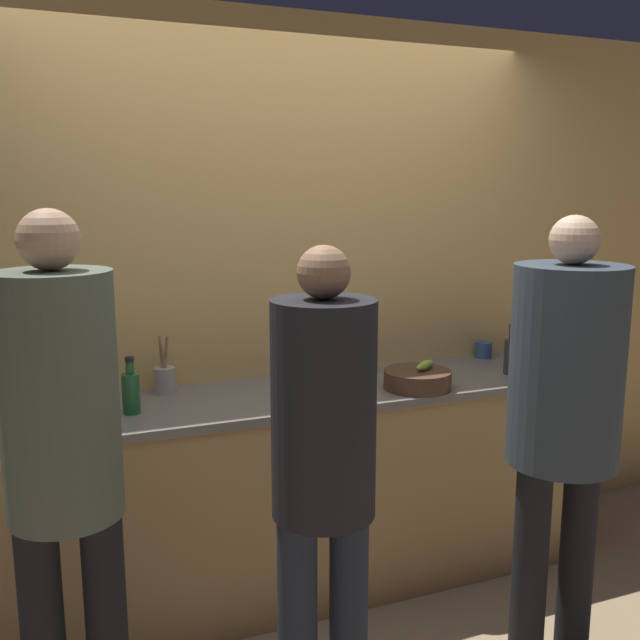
{
  "coord_description": "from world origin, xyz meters",
  "views": [
    {
      "loc": [
        -1.07,
        -2.51,
        1.82
      ],
      "look_at": [
        0.0,
        0.14,
        1.29
      ],
      "focal_mm": 40.0,
      "sensor_mm": 36.0,
      "label": 1
    }
  ],
  "objects_px": {
    "utensil_crock": "(165,378)",
    "cup_white": "(369,363)",
    "cup_blue": "(483,350)",
    "person_center": "(324,460)",
    "potted_plant": "(45,381)",
    "person_left": "(63,451)",
    "bottle_dark": "(512,355)",
    "fruit_bowl": "(418,379)",
    "bottle_green": "(131,391)",
    "person_right": "(564,401)"
  },
  "relations": [
    {
      "from": "fruit_bowl",
      "to": "bottle_green",
      "type": "distance_m",
      "value": 1.24
    },
    {
      "from": "person_center",
      "to": "utensil_crock",
      "type": "relative_size",
      "value": 6.54
    },
    {
      "from": "bottle_green",
      "to": "cup_white",
      "type": "distance_m",
      "value": 1.19
    },
    {
      "from": "bottle_green",
      "to": "potted_plant",
      "type": "relative_size",
      "value": 0.89
    },
    {
      "from": "bottle_green",
      "to": "bottle_dark",
      "type": "height_order",
      "value": "bottle_dark"
    },
    {
      "from": "fruit_bowl",
      "to": "cup_white",
      "type": "relative_size",
      "value": 3.85
    },
    {
      "from": "cup_blue",
      "to": "cup_white",
      "type": "bearing_deg",
      "value": -177.43
    },
    {
      "from": "cup_blue",
      "to": "person_left",
      "type": "bearing_deg",
      "value": -156.56
    },
    {
      "from": "potted_plant",
      "to": "bottle_dark",
      "type": "bearing_deg",
      "value": -4.44
    },
    {
      "from": "cup_white",
      "to": "potted_plant",
      "type": "xyz_separation_m",
      "value": [
        -1.47,
        -0.14,
        0.1
      ]
    },
    {
      "from": "person_right",
      "to": "cup_white",
      "type": "relative_size",
      "value": 22.08
    },
    {
      "from": "person_right",
      "to": "bottle_green",
      "type": "distance_m",
      "value": 1.65
    },
    {
      "from": "bottle_green",
      "to": "cup_blue",
      "type": "distance_m",
      "value": 1.87
    },
    {
      "from": "person_left",
      "to": "cup_white",
      "type": "height_order",
      "value": "person_left"
    },
    {
      "from": "person_center",
      "to": "cup_white",
      "type": "distance_m",
      "value": 1.26
    },
    {
      "from": "person_center",
      "to": "bottle_green",
      "type": "bearing_deg",
      "value": 120.69
    },
    {
      "from": "person_center",
      "to": "bottle_dark",
      "type": "distance_m",
      "value": 1.5
    },
    {
      "from": "utensil_crock",
      "to": "cup_white",
      "type": "height_order",
      "value": "utensil_crock"
    },
    {
      "from": "utensil_crock",
      "to": "cup_white",
      "type": "xyz_separation_m",
      "value": [
        0.99,
        0.0,
        -0.03
      ]
    },
    {
      "from": "person_left",
      "to": "cup_blue",
      "type": "bearing_deg",
      "value": 23.44
    },
    {
      "from": "bottle_green",
      "to": "potted_plant",
      "type": "distance_m",
      "value": 0.33
    },
    {
      "from": "person_left",
      "to": "fruit_bowl",
      "type": "height_order",
      "value": "person_left"
    },
    {
      "from": "person_center",
      "to": "bottle_dark",
      "type": "xyz_separation_m",
      "value": [
        1.29,
        0.76,
        0.06
      ]
    },
    {
      "from": "person_left",
      "to": "bottle_green",
      "type": "bearing_deg",
      "value": 66.67
    },
    {
      "from": "person_right",
      "to": "cup_white",
      "type": "bearing_deg",
      "value": 103.62
    },
    {
      "from": "fruit_bowl",
      "to": "cup_blue",
      "type": "bearing_deg",
      "value": 32.09
    },
    {
      "from": "cup_white",
      "to": "fruit_bowl",
      "type": "bearing_deg",
      "value": -79.01
    },
    {
      "from": "person_right",
      "to": "fruit_bowl",
      "type": "relative_size",
      "value": 5.74
    },
    {
      "from": "utensil_crock",
      "to": "cup_white",
      "type": "distance_m",
      "value": 0.99
    },
    {
      "from": "bottle_dark",
      "to": "fruit_bowl",
      "type": "bearing_deg",
      "value": -174.25
    },
    {
      "from": "person_center",
      "to": "fruit_bowl",
      "type": "height_order",
      "value": "person_center"
    },
    {
      "from": "person_center",
      "to": "fruit_bowl",
      "type": "bearing_deg",
      "value": 43.7
    },
    {
      "from": "bottle_dark",
      "to": "cup_blue",
      "type": "bearing_deg",
      "value": 77.8
    },
    {
      "from": "person_left",
      "to": "fruit_bowl",
      "type": "distance_m",
      "value": 1.6
    },
    {
      "from": "fruit_bowl",
      "to": "bottle_green",
      "type": "relative_size",
      "value": 1.31
    },
    {
      "from": "fruit_bowl",
      "to": "bottle_dark",
      "type": "distance_m",
      "value": 0.55
    },
    {
      "from": "person_left",
      "to": "utensil_crock",
      "type": "relative_size",
      "value": 6.98
    },
    {
      "from": "person_center",
      "to": "cup_white",
      "type": "height_order",
      "value": "person_center"
    },
    {
      "from": "fruit_bowl",
      "to": "cup_blue",
      "type": "distance_m",
      "value": 0.73
    },
    {
      "from": "person_right",
      "to": "utensil_crock",
      "type": "xyz_separation_m",
      "value": [
        -1.25,
        1.07,
        -0.06
      ]
    },
    {
      "from": "person_right",
      "to": "bottle_dark",
      "type": "distance_m",
      "value": 0.85
    },
    {
      "from": "bottle_dark",
      "to": "utensil_crock",
      "type": "bearing_deg",
      "value": 169.43
    },
    {
      "from": "utensil_crock",
      "to": "person_left",
      "type": "bearing_deg",
      "value": -116.94
    },
    {
      "from": "utensil_crock",
      "to": "person_center",
      "type": "bearing_deg",
      "value": -73.56
    },
    {
      "from": "cup_white",
      "to": "person_center",
      "type": "bearing_deg",
      "value": -122.34
    },
    {
      "from": "cup_blue",
      "to": "potted_plant",
      "type": "height_order",
      "value": "potted_plant"
    },
    {
      "from": "person_left",
      "to": "bottle_dark",
      "type": "xyz_separation_m",
      "value": [
        2.05,
        0.59,
        -0.01
      ]
    },
    {
      "from": "bottle_dark",
      "to": "cup_white",
      "type": "relative_size",
      "value": 3.1
    },
    {
      "from": "person_left",
      "to": "potted_plant",
      "type": "xyz_separation_m",
      "value": [
        -0.03,
        0.75,
        0.03
      ]
    },
    {
      "from": "utensil_crock",
      "to": "bottle_green",
      "type": "relative_size",
      "value": 1.1
    }
  ]
}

